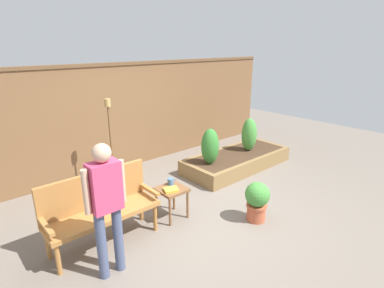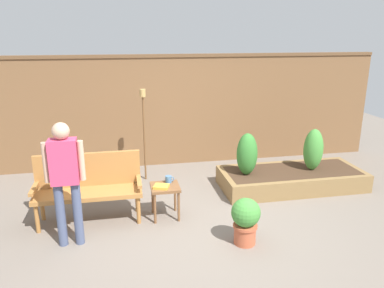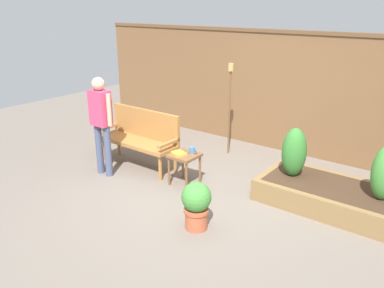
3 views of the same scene
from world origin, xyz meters
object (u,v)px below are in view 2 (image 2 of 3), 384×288
Objects in this scene: garden_bench at (88,183)px; cup_on_table at (169,179)px; person_by_bench at (65,174)px; shrub_near_bench at (247,154)px; book_on_table at (161,187)px; tiki_torch at (144,118)px; potted_boxwood at (246,219)px; side_table at (165,191)px; shrub_far_corner at (313,150)px.

garden_bench is 11.05× the size of cup_on_table.
person_by_bench is at bearing -106.65° from garden_bench.
garden_bench is 2.07× the size of shrub_near_bench.
cup_on_table is 0.21m from book_on_table.
tiki_torch is (0.87, 1.34, 0.58)m from garden_bench.
tiki_torch is (-1.06, 2.38, 0.79)m from potted_boxwood.
potted_boxwood is 1.65m from shrub_near_bench.
side_table is 1.67m from tiki_torch.
tiki_torch is (-0.24, 1.39, 0.59)m from cup_on_table.
potted_boxwood is at bearing -28.44° from garden_bench.
garden_bench reaches higher than potted_boxwood.
shrub_near_bench reaches higher than cup_on_table.
tiki_torch reaches higher than shrub_near_bench.
cup_on_table is 0.65× the size of book_on_table.
cup_on_table reaches higher than side_table.
garden_bench is 2.03× the size of shrub_far_corner.
shrub_far_corner is 4.01m from person_by_bench.
shrub_far_corner is at bearing 0.00° from shrub_near_bench.
book_on_table is 1.65m from shrub_near_bench.
side_table is 0.29× the size of tiki_torch.
potted_boxwood is 2.72m from tiki_torch.
cup_on_table is 2.59m from shrub_far_corner.
potted_boxwood is at bearing -10.65° from person_by_bench.
cup_on_table is 0.19× the size of shrub_near_bench.
tiki_torch is at bearing 115.16° from book_on_table.
potted_boxwood reaches higher than book_on_table.
shrub_near_bench is 1.87m from tiki_torch.
cup_on_table is 0.22× the size of potted_boxwood.
shrub_near_bench is 1.17m from shrub_far_corner.
tiki_torch is at bearing 96.54° from side_table.
cup_on_table is at bearing 129.49° from potted_boxwood.
tiki_torch is (-1.60, 0.85, 0.47)m from shrub_near_bench.
garden_bench reaches higher than book_on_table.
potted_boxwood is (0.89, -0.89, -0.06)m from side_table.
cup_on_table is at bearing -158.34° from shrub_near_bench.
book_on_table is 0.28× the size of shrub_far_corner.
garden_bench is at bearing -171.66° from book_on_table.
book_on_table is at bearing -126.43° from cup_on_table.
garden_bench is 2.52m from shrub_near_bench.
book_on_table is 0.12× the size of tiki_torch.
tiki_torch reaches higher than side_table.
garden_bench is 3.00× the size of side_table.
potted_boxwood is at bearing -138.08° from shrub_far_corner.
person_by_bench is at bearing -158.61° from side_table.
garden_bench is 1.70m from tiki_torch.
side_table is 1.58m from shrub_near_bench.
side_table is at bearing 67.12° from book_on_table.
shrub_near_bench is 0.43× the size of tiki_torch.
garden_bench is at bearing 73.35° from person_by_bench.
person_by_bench is at bearing -139.22° from book_on_table.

